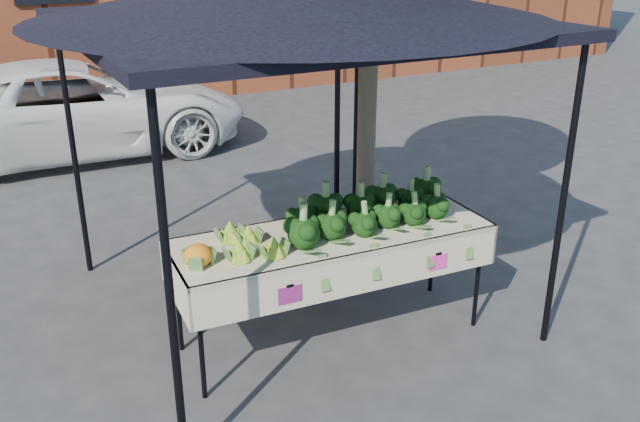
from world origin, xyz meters
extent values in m
plane|color=#2E2E31|center=(0.00, 0.00, 0.00)|extent=(90.00, 90.00, 0.00)
cube|color=beige|center=(0.14, 0.06, 0.45)|extent=(2.44, 0.95, 0.90)
cube|color=#F22D8C|center=(-0.36, -0.34, 0.70)|extent=(0.17, 0.01, 0.12)
cube|color=#FD30A1|center=(0.82, -0.34, 0.70)|extent=(0.17, 0.01, 0.12)
ellipsoid|color=black|center=(0.47, 0.09, 1.04)|extent=(1.49, 0.59, 0.28)
ellipsoid|color=#88B837|center=(-0.52, 0.10, 1.01)|extent=(0.45, 0.59, 0.22)
ellipsoid|color=orange|center=(-0.91, 0.01, 1.00)|extent=(0.22, 0.22, 0.19)
camera|label=1|loc=(-2.12, -3.98, 2.97)|focal=38.52mm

